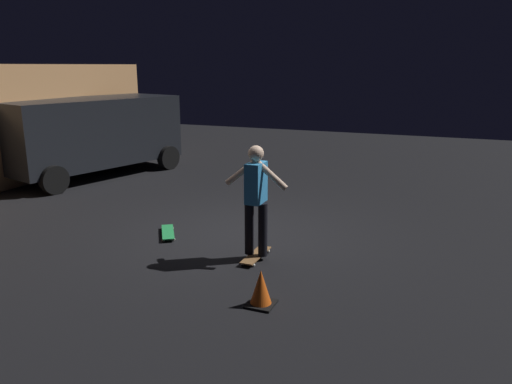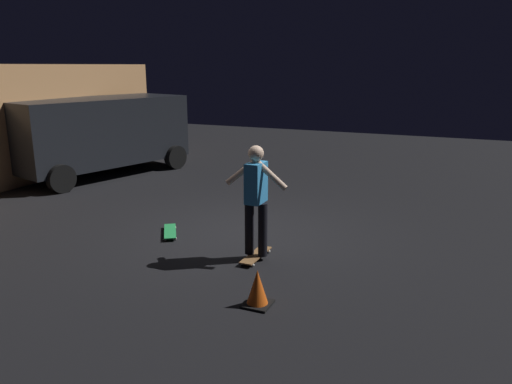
{
  "view_description": "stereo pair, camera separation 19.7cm",
  "coord_description": "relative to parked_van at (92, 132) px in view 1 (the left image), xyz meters",
  "views": [
    {
      "loc": [
        -7.44,
        -3.32,
        2.85
      ],
      "look_at": [
        -0.97,
        -0.72,
        1.05
      ],
      "focal_mm": 34.44,
      "sensor_mm": 36.0,
      "label": 1
    },
    {
      "loc": [
        -7.36,
        -3.51,
        2.85
      ],
      "look_at": [
        -0.97,
        -0.72,
        1.05
      ],
      "focal_mm": 34.44,
      "sensor_mm": 36.0,
      "label": 2
    }
  ],
  "objects": [
    {
      "name": "ground_plane",
      "position": [
        -2.89,
        -5.49,
        -1.16
      ],
      "size": [
        28.0,
        28.0,
        0.0
      ],
      "primitive_type": "plane",
      "color": "black"
    },
    {
      "name": "skater",
      "position": [
        -3.85,
        -6.21,
        -0.12
      ],
      "size": [
        0.38,
        0.98,
        1.67
      ],
      "color": "black",
      "rests_on": "skateboard_ridden"
    },
    {
      "name": "skateboard_spare",
      "position": [
        -3.44,
        -4.4,
        -1.11
      ],
      "size": [
        0.76,
        0.6,
        0.07
      ],
      "color": "green",
      "rests_on": "ground_plane"
    },
    {
      "name": "skateboard_ridden",
      "position": [
        -3.85,
        -6.21,
        -1.11
      ],
      "size": [
        0.78,
        0.23,
        0.07
      ],
      "color": "olive",
      "rests_on": "ground_plane"
    },
    {
      "name": "traffic_cone",
      "position": [
        -5.21,
        -6.82,
        -0.95
      ],
      "size": [
        0.34,
        0.34,
        0.46
      ],
      "color": "black",
      "rests_on": "ground_plane"
    },
    {
      "name": "parked_van",
      "position": [
        0.0,
        0.0,
        0.0
      ],
      "size": [
        4.94,
        3.23,
        2.03
      ],
      "color": "black",
      "rests_on": "ground_plane"
    }
  ]
}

